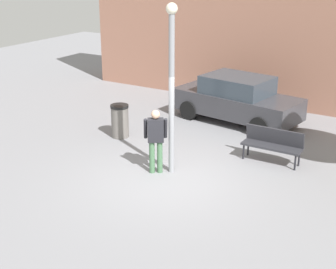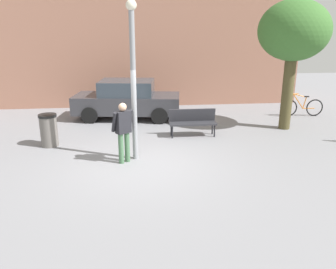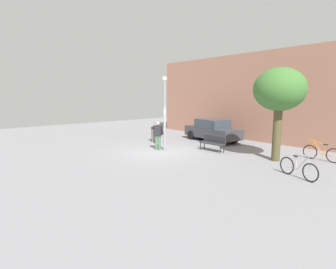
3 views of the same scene
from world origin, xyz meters
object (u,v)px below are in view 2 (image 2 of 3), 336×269
plaza_tree (294,33)px  bicycle_orange (302,107)px  person_by_lamppost (123,129)px  parked_car_charcoal (127,100)px  lamppost (133,72)px  trash_bin (49,130)px  park_bench (192,120)px

plaza_tree → bicycle_orange: size_ratio=2.49×
person_by_lamppost → parked_car_charcoal: bearing=89.1°
bicycle_orange → lamppost: bearing=-149.3°
person_by_lamppost → trash_bin: size_ratio=1.64×
park_bench → plaza_tree: (3.52, 0.50, 2.85)m
park_bench → bicycle_orange: bearing=23.5°
plaza_tree → trash_bin: 8.72m
plaza_tree → person_by_lamppost: bearing=-154.9°
parked_car_charcoal → person_by_lamppost: bearing=-90.9°
person_by_lamppost → parked_car_charcoal: 4.84m
plaza_tree → trash_bin: size_ratio=4.42×
plaza_tree → parked_car_charcoal: size_ratio=1.02×
trash_bin → bicycle_orange: bearing=16.0°
lamppost → trash_bin: size_ratio=4.16×
lamppost → bicycle_orange: size_ratio=2.34×
person_by_lamppost → bicycle_orange: size_ratio=0.92×
person_by_lamppost → parked_car_charcoal: size_ratio=0.38×
person_by_lamppost → park_bench: person_by_lamppost is taller
lamppost → person_by_lamppost: lamppost is taller
bicycle_orange → parked_car_charcoal: 7.24m
park_bench → trash_bin: size_ratio=1.57×
parked_car_charcoal → lamppost: bearing=-87.1°
park_bench → trash_bin: bearing=-172.8°
person_by_lamppost → park_bench: 3.22m
park_bench → trash_bin: (-4.63, -0.59, -0.03)m
lamppost → trash_bin: (-2.65, 1.39, -1.92)m
park_bench → bicycle_orange: 5.46m
parked_car_charcoal → bicycle_orange: bearing=-3.4°
plaza_tree → lamppost: bearing=-155.8°
plaza_tree → parked_car_charcoal: plaza_tree is taller
person_by_lamppost → parked_car_charcoal: person_by_lamppost is taller
park_bench → bicycle_orange: bicycle_orange is taller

